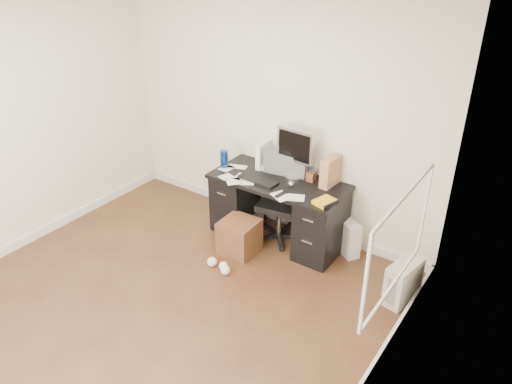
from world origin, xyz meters
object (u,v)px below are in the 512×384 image
lcd_monitor (295,154)px  office_chair (280,200)px  keyboard (258,180)px  wicker_basket (239,236)px  desk (278,208)px  pc_tower (403,282)px

lcd_monitor → office_chair: lcd_monitor is taller
office_chair → keyboard: bearing=-146.9°
keyboard → wicker_basket: size_ratio=1.20×
lcd_monitor → keyboard: lcd_monitor is taller
office_chair → desk: bearing=-128.8°
keyboard → pc_tower: (1.72, -0.09, -0.55)m
lcd_monitor → pc_tower: 1.71m
keyboard → office_chair: size_ratio=0.46×
keyboard → pc_tower: 1.81m
desk → keyboard: size_ratio=3.28×
pc_tower → keyboard: bearing=-172.2°
pc_tower → wicker_basket: size_ratio=1.11×
keyboard → wicker_basket: bearing=-92.4°
pc_tower → desk: bearing=-177.9°
office_chair → wicker_basket: bearing=-124.2°
pc_tower → lcd_monitor: bearing=175.6°
pc_tower → wicker_basket: 1.78m
pc_tower → wicker_basket: pc_tower is taller
desk → pc_tower: 1.59m
office_chair → pc_tower: office_chair is taller
desk → office_chair: bearing=61.1°
keyboard → pc_tower: keyboard is taller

